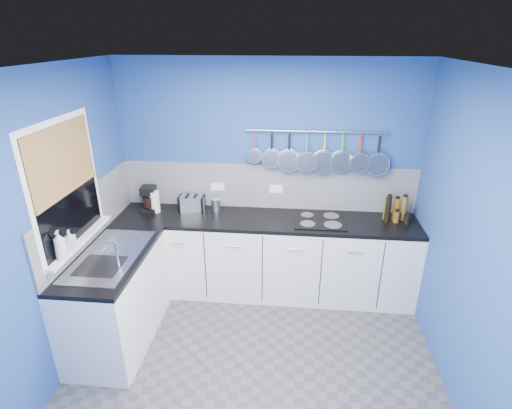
% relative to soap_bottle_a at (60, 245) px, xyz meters
% --- Properties ---
extents(floor, '(3.20, 3.00, 0.02)m').
position_rel_soap_bottle_a_xyz_m(floor, '(1.53, 0.01, -1.18)').
color(floor, '#47474C').
rests_on(floor, ground).
extents(ceiling, '(3.20, 3.00, 0.02)m').
position_rel_soap_bottle_a_xyz_m(ceiling, '(1.53, 0.01, 1.34)').
color(ceiling, white).
rests_on(ceiling, ground).
extents(wall_back, '(3.20, 0.02, 2.50)m').
position_rel_soap_bottle_a_xyz_m(wall_back, '(1.53, 1.52, 0.08)').
color(wall_back, navy).
rests_on(wall_back, ground).
extents(wall_left, '(0.02, 3.00, 2.50)m').
position_rel_soap_bottle_a_xyz_m(wall_left, '(-0.08, 0.01, 0.08)').
color(wall_left, navy).
rests_on(wall_left, ground).
extents(wall_right, '(0.02, 3.00, 2.50)m').
position_rel_soap_bottle_a_xyz_m(wall_right, '(3.14, 0.01, 0.08)').
color(wall_right, navy).
rests_on(wall_right, ground).
extents(backsplash_back, '(3.20, 0.02, 0.50)m').
position_rel_soap_bottle_a_xyz_m(backsplash_back, '(1.53, 1.50, -0.02)').
color(backsplash_back, '#A0A1A4').
rests_on(backsplash_back, wall_back).
extents(backsplash_left, '(0.02, 1.80, 0.50)m').
position_rel_soap_bottle_a_xyz_m(backsplash_left, '(-0.06, 0.61, -0.02)').
color(backsplash_left, '#A0A1A4').
rests_on(backsplash_left, wall_left).
extents(cabinet_run_back, '(3.20, 0.60, 0.86)m').
position_rel_soap_bottle_a_xyz_m(cabinet_run_back, '(1.53, 1.21, -0.74)').
color(cabinet_run_back, silver).
rests_on(cabinet_run_back, ground).
extents(worktop_back, '(3.20, 0.60, 0.04)m').
position_rel_soap_bottle_a_xyz_m(worktop_back, '(1.53, 1.21, -0.29)').
color(worktop_back, black).
rests_on(worktop_back, cabinet_run_back).
extents(cabinet_run_left, '(0.60, 1.20, 0.86)m').
position_rel_soap_bottle_a_xyz_m(cabinet_run_left, '(0.23, 0.31, -0.74)').
color(cabinet_run_left, silver).
rests_on(cabinet_run_left, ground).
extents(worktop_left, '(0.60, 1.20, 0.04)m').
position_rel_soap_bottle_a_xyz_m(worktop_left, '(0.23, 0.31, -0.29)').
color(worktop_left, black).
rests_on(worktop_left, cabinet_run_left).
extents(window_frame, '(0.01, 1.00, 1.10)m').
position_rel_soap_bottle_a_xyz_m(window_frame, '(-0.05, 0.31, 0.38)').
color(window_frame, white).
rests_on(window_frame, wall_left).
extents(window_glass, '(0.01, 0.90, 1.00)m').
position_rel_soap_bottle_a_xyz_m(window_glass, '(-0.04, 0.31, 0.38)').
color(window_glass, black).
rests_on(window_glass, wall_left).
extents(bamboo_blind, '(0.01, 0.90, 0.55)m').
position_rel_soap_bottle_a_xyz_m(bamboo_blind, '(-0.03, 0.31, 0.61)').
color(bamboo_blind, '#926F4B').
rests_on(bamboo_blind, wall_left).
extents(window_sill, '(0.10, 0.98, 0.03)m').
position_rel_soap_bottle_a_xyz_m(window_sill, '(-0.02, 0.31, -0.13)').
color(window_sill, white).
rests_on(window_sill, wall_left).
extents(sink_unit, '(0.50, 0.95, 0.01)m').
position_rel_soap_bottle_a_xyz_m(sink_unit, '(0.23, 0.31, -0.27)').
color(sink_unit, silver).
rests_on(sink_unit, worktop_left).
extents(mixer_tap, '(0.12, 0.08, 0.26)m').
position_rel_soap_bottle_a_xyz_m(mixer_tap, '(0.39, 0.13, -0.14)').
color(mixer_tap, silver).
rests_on(mixer_tap, worktop_left).
extents(socket_left, '(0.15, 0.01, 0.09)m').
position_rel_soap_bottle_a_xyz_m(socket_left, '(0.98, 1.48, -0.04)').
color(socket_left, white).
rests_on(socket_left, backsplash_back).
extents(socket_right, '(0.15, 0.01, 0.09)m').
position_rel_soap_bottle_a_xyz_m(socket_right, '(1.63, 1.48, -0.04)').
color(socket_right, white).
rests_on(socket_right, backsplash_back).
extents(pot_rail, '(1.45, 0.02, 0.02)m').
position_rel_soap_bottle_a_xyz_m(pot_rail, '(2.03, 1.46, 0.61)').
color(pot_rail, silver).
rests_on(pot_rail, wall_back).
extents(soap_bottle_a, '(0.11, 0.11, 0.24)m').
position_rel_soap_bottle_a_xyz_m(soap_bottle_a, '(0.00, 0.00, 0.00)').
color(soap_bottle_a, white).
rests_on(soap_bottle_a, window_sill).
extents(soap_bottle_b, '(0.10, 0.10, 0.17)m').
position_rel_soap_bottle_a_xyz_m(soap_bottle_b, '(0.00, 0.14, -0.03)').
color(soap_bottle_b, white).
rests_on(soap_bottle_b, window_sill).
extents(paper_towel, '(0.13, 0.13, 0.24)m').
position_rel_soap_bottle_a_xyz_m(paper_towel, '(0.32, 1.26, -0.15)').
color(paper_towel, white).
rests_on(paper_towel, worktop_back).
extents(coffee_maker, '(0.17, 0.18, 0.28)m').
position_rel_soap_bottle_a_xyz_m(coffee_maker, '(0.26, 1.27, -0.13)').
color(coffee_maker, black).
rests_on(coffee_maker, worktop_back).
extents(toaster, '(0.29, 0.22, 0.17)m').
position_rel_soap_bottle_a_xyz_m(toaster, '(0.71, 1.34, -0.19)').
color(toaster, silver).
rests_on(toaster, worktop_back).
extents(canister, '(0.11, 0.11, 0.14)m').
position_rel_soap_bottle_a_xyz_m(canister, '(0.98, 1.34, -0.20)').
color(canister, silver).
rests_on(canister, worktop_back).
extents(hob, '(0.53, 0.46, 0.01)m').
position_rel_soap_bottle_a_xyz_m(hob, '(2.10, 1.21, -0.26)').
color(hob, black).
rests_on(hob, worktop_back).
extents(pan_0, '(0.15, 0.07, 0.34)m').
position_rel_soap_bottle_a_xyz_m(pan_0, '(1.40, 1.45, 0.44)').
color(pan_0, silver).
rests_on(pan_0, pot_rail).
extents(pan_1, '(0.21, 0.06, 0.40)m').
position_rel_soap_bottle_a_xyz_m(pan_1, '(1.58, 1.45, 0.41)').
color(pan_1, silver).
rests_on(pan_1, pot_rail).
extents(pan_2, '(0.24, 0.06, 0.43)m').
position_rel_soap_bottle_a_xyz_m(pan_2, '(1.76, 1.45, 0.39)').
color(pan_2, silver).
rests_on(pan_2, pot_rail).
extents(pan_3, '(0.23, 0.09, 0.42)m').
position_rel_soap_bottle_a_xyz_m(pan_3, '(1.94, 1.45, 0.40)').
color(pan_3, silver).
rests_on(pan_3, pot_rail).
extents(pan_4, '(0.25, 0.05, 0.44)m').
position_rel_soap_bottle_a_xyz_m(pan_4, '(2.12, 1.45, 0.39)').
color(pan_4, silver).
rests_on(pan_4, pot_rail).
extents(pan_5, '(0.23, 0.07, 0.42)m').
position_rel_soap_bottle_a_xyz_m(pan_5, '(2.30, 1.45, 0.40)').
color(pan_5, silver).
rests_on(pan_5, pot_rail).
extents(pan_6, '(0.21, 0.10, 0.40)m').
position_rel_soap_bottle_a_xyz_m(pan_6, '(2.48, 1.45, 0.41)').
color(pan_6, silver).
rests_on(pan_6, pot_rail).
extents(pan_7, '(0.25, 0.08, 0.44)m').
position_rel_soap_bottle_a_xyz_m(pan_7, '(2.67, 1.45, 0.39)').
color(pan_7, silver).
rests_on(pan_7, pot_rail).
extents(condiment_0, '(0.06, 0.06, 0.26)m').
position_rel_soap_bottle_a_xyz_m(condiment_0, '(2.97, 1.32, -0.14)').
color(condiment_0, brown).
rests_on(condiment_0, worktop_back).
extents(condiment_1, '(0.07, 0.07, 0.24)m').
position_rel_soap_bottle_a_xyz_m(condiment_1, '(2.89, 1.33, -0.15)').
color(condiment_1, '#8C5914').
rests_on(condiment_1, worktop_back).
extents(condiment_2, '(0.05, 0.05, 0.22)m').
position_rel_soap_bottle_a_xyz_m(condiment_2, '(2.79, 1.31, -0.16)').
color(condiment_2, '#265919').
rests_on(condiment_2, worktop_back).
extents(condiment_3, '(0.07, 0.07, 0.10)m').
position_rel_soap_bottle_a_xyz_m(condiment_3, '(2.99, 1.22, -0.22)').
color(condiment_3, black).
rests_on(condiment_3, worktop_back).
extents(condiment_4, '(0.06, 0.06, 0.12)m').
position_rel_soap_bottle_a_xyz_m(condiment_4, '(2.89, 1.25, -0.21)').
color(condiment_4, brown).
rests_on(condiment_4, worktop_back).
extents(condiment_5, '(0.06, 0.06, 0.29)m').
position_rel_soap_bottle_a_xyz_m(condiment_5, '(2.79, 1.24, -0.13)').
color(condiment_5, black).
rests_on(condiment_5, worktop_back).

